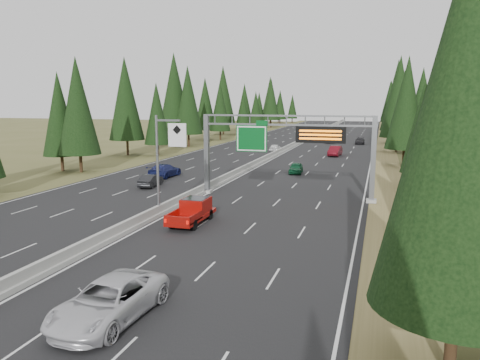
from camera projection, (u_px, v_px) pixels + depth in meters
name	position (u px, v px, depth m)	size (l,w,h in m)	color
road	(289.00, 149.00, 89.40)	(32.00, 260.00, 0.08)	black
shoulder_right	(386.00, 152.00, 84.35)	(3.60, 260.00, 0.06)	olive
shoulder_left	(202.00, 147.00, 94.46)	(3.60, 260.00, 0.06)	brown
median_barrier	(289.00, 147.00, 89.34)	(0.70, 260.00, 0.85)	gray
sign_gantry	(293.00, 143.00, 43.40)	(16.75, 0.98, 7.80)	slate
hov_sign_pole	(164.00, 158.00, 36.50)	(2.80, 0.50, 8.00)	slate
tree_row_right	(416.00, 100.00, 73.47)	(11.21, 238.25, 18.74)	black
tree_row_left	(155.00, 102.00, 83.93)	(11.94, 237.37, 18.79)	black
silver_minivan	(109.00, 301.00, 19.52)	(2.80, 6.08, 1.69)	silver
red_pickup	(194.00, 209.00, 35.29)	(1.96, 5.49, 1.79)	black
car_ahead_green	(296.00, 168.00, 59.28)	(1.59, 3.96, 1.35)	#135530
car_ahead_dkred	(335.00, 151.00, 78.03)	(1.73, 4.97, 1.64)	maroon
car_ahead_dkgrey	(360.00, 141.00, 99.33)	(1.92, 4.71, 1.37)	black
car_ahead_white	(330.00, 139.00, 102.20)	(2.51, 5.45, 1.51)	white
car_ahead_far	(327.00, 130.00, 136.56)	(1.58, 3.92, 1.34)	black
car_onc_near	(151.00, 180.00, 50.05)	(1.42, 4.06, 1.34)	black
car_onc_blue	(165.00, 170.00, 56.29)	(2.25, 5.54, 1.61)	navy
car_onc_white	(275.00, 148.00, 84.67)	(1.59, 3.95, 1.35)	white
car_onc_far	(257.00, 136.00, 113.23)	(2.23, 4.84, 1.34)	black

